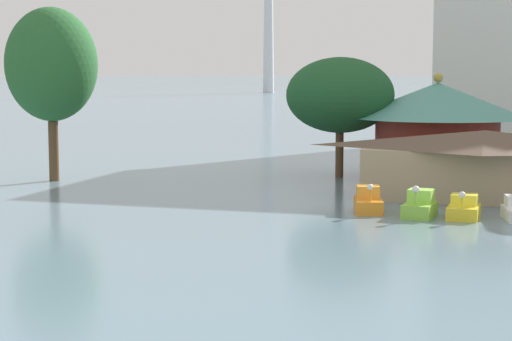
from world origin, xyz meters
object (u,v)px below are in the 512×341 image
at_px(pedal_boat_orange, 368,202).
at_px(shoreline_tree_tall_left, 51,65).
at_px(pedal_boat_lime, 420,206).
at_px(boathouse, 485,163).
at_px(shoreline_tree_mid, 340,95).
at_px(green_roof_pavilion, 437,122).
at_px(pedal_boat_yellow, 464,209).

relative_size(pedal_boat_orange, shoreline_tree_tall_left, 0.25).
height_order(pedal_boat_orange, shoreline_tree_tall_left, shoreline_tree_tall_left).
distance_m(pedal_boat_orange, shoreline_tree_tall_left, 26.17).
bearing_deg(pedal_boat_lime, boathouse, 163.61).
xyz_separation_m(pedal_boat_orange, shoreline_tree_mid, (-4.68, 15.34, 5.49)).
bearing_deg(shoreline_tree_tall_left, shoreline_tree_mid, 22.39).
bearing_deg(green_roof_pavilion, pedal_boat_yellow, -80.15).
bearing_deg(green_roof_pavilion, shoreline_tree_mid, -170.49).
height_order(pedal_boat_orange, pedal_boat_lime, pedal_boat_lime).
height_order(green_roof_pavilion, shoreline_tree_tall_left, shoreline_tree_tall_left).
distance_m(boathouse, green_roof_pavilion, 10.67).
bearing_deg(pedal_boat_orange, pedal_boat_lime, 59.47).
xyz_separation_m(pedal_boat_orange, pedal_boat_yellow, (5.28, -0.74, -0.06)).
bearing_deg(boathouse, shoreline_tree_tall_left, 178.61).
relative_size(green_roof_pavilion, shoreline_tree_tall_left, 1.04).
distance_m(pedal_boat_orange, pedal_boat_yellow, 5.33).
distance_m(pedal_boat_orange, green_roof_pavilion, 17.04).
bearing_deg(pedal_boat_yellow, pedal_boat_lime, -84.00).
bearing_deg(pedal_boat_yellow, boathouse, 176.48).
xyz_separation_m(pedal_boat_orange, shoreline_tree_tall_left, (-23.88, 7.43, 7.69)).
bearing_deg(boathouse, pedal_boat_orange, -132.05).
xyz_separation_m(pedal_boat_lime, shoreline_tree_mid, (-7.63, 16.23, 5.48)).
bearing_deg(shoreline_tree_mid, shoreline_tree_tall_left, -157.61).
height_order(pedal_boat_yellow, shoreline_tree_tall_left, shoreline_tree_tall_left).
relative_size(pedal_boat_lime, green_roof_pavilion, 0.21).
height_order(pedal_boat_orange, pedal_boat_yellow, pedal_boat_orange).
bearing_deg(boathouse, green_roof_pavilion, 110.99).
bearing_deg(green_roof_pavilion, shoreline_tree_tall_left, -160.86).
bearing_deg(pedal_boat_yellow, green_roof_pavilion, -167.79).
height_order(pedal_boat_orange, shoreline_tree_mid, shoreline_tree_mid).
distance_m(shoreline_tree_tall_left, shoreline_tree_mid, 20.89).
bearing_deg(pedal_boat_lime, green_roof_pavilion, -172.03).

